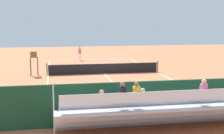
# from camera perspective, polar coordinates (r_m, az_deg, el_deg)

# --- Properties ---
(ground_plane) EXTENTS (60.00, 60.00, 0.00)m
(ground_plane) POSITION_cam_1_polar(r_m,az_deg,el_deg) (28.77, -1.44, -1.21)
(ground_plane) COLOR #CC7047
(court_line_markings) EXTENTS (10.10, 22.20, 0.01)m
(court_line_markings) POSITION_cam_1_polar(r_m,az_deg,el_deg) (28.80, -1.45, -1.19)
(court_line_markings) COLOR white
(court_line_markings) RESTS_ON ground
(tennis_net) EXTENTS (10.30, 0.10, 1.07)m
(tennis_net) POSITION_cam_1_polar(r_m,az_deg,el_deg) (28.69, -1.44, -0.22)
(tennis_net) COLOR black
(tennis_net) RESTS_ON ground
(backdrop_wall) EXTENTS (18.00, 0.16, 2.00)m
(backdrop_wall) POSITION_cam_1_polar(r_m,az_deg,el_deg) (15.19, 6.88, -6.24)
(backdrop_wall) COLOR #194228
(backdrop_wall) RESTS_ON ground
(bleacher_stand) EXTENTS (9.06, 2.40, 2.48)m
(bleacher_stand) POSITION_cam_1_polar(r_m,az_deg,el_deg) (13.90, 8.30, -7.76)
(bleacher_stand) COLOR #B2B2B7
(bleacher_stand) RESTS_ON ground
(umpire_chair) EXTENTS (0.67, 0.67, 2.14)m
(umpire_chair) POSITION_cam_1_polar(r_m,az_deg,el_deg) (28.41, -13.94, 1.10)
(umpire_chair) COLOR brown
(umpire_chair) RESTS_ON ground
(courtside_bench) EXTENTS (1.80, 0.40, 0.93)m
(courtside_bench) POSITION_cam_1_polar(r_m,az_deg,el_deg) (16.50, 11.53, -6.75)
(courtside_bench) COLOR #234C2D
(courtside_bench) RESTS_ON ground
(equipment_bag) EXTENTS (0.90, 0.36, 0.36)m
(equipment_bag) POSITION_cam_1_polar(r_m,az_deg,el_deg) (15.97, 6.25, -8.55)
(equipment_bag) COLOR #334C8C
(equipment_bag) RESTS_ON ground
(tennis_player) EXTENTS (0.41, 0.55, 1.93)m
(tennis_player) POSITION_cam_1_polar(r_m,az_deg,el_deg) (38.10, -5.84, 2.68)
(tennis_player) COLOR white
(tennis_player) RESTS_ON ground
(tennis_racket) EXTENTS (0.43, 0.57, 0.03)m
(tennis_racket) POSITION_cam_1_polar(r_m,az_deg,el_deg) (38.47, -6.90, 1.22)
(tennis_racket) COLOR black
(tennis_racket) RESTS_ON ground
(tennis_ball_near) EXTENTS (0.07, 0.07, 0.07)m
(tennis_ball_near) POSITION_cam_1_polar(r_m,az_deg,el_deg) (34.54, -2.00, 0.48)
(tennis_ball_near) COLOR #CCDB33
(tennis_ball_near) RESTS_ON ground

